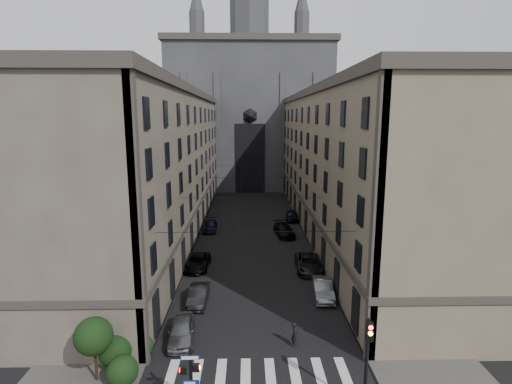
{
  "coord_description": "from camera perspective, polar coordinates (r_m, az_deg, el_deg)",
  "views": [
    {
      "loc": [
        -0.6,
        -16.71,
        15.37
      ],
      "look_at": [
        0.07,
        13.66,
        9.63
      ],
      "focal_mm": 28.0,
      "sensor_mm": 36.0,
      "label": 1
    }
  ],
  "objects": [
    {
      "name": "car_left_far",
      "position": [
        55.2,
        -6.62,
        -4.8
      ],
      "size": [
        2.04,
        4.76,
        1.37
      ],
      "primitive_type": "imported",
      "rotation": [
        0.0,
        0.0,
        0.03
      ],
      "color": "black",
      "rests_on": "ground"
    },
    {
      "name": "car_right_midnear",
      "position": [
        41.46,
        7.49,
        -10.05
      ],
      "size": [
        2.7,
        5.46,
        1.49
      ],
      "primitive_type": "imported",
      "rotation": [
        0.0,
        0.0,
        -0.04
      ],
      "color": "black",
      "rests_on": "ground"
    },
    {
      "name": "car_right_near",
      "position": [
        35.9,
        9.53,
        -13.48
      ],
      "size": [
        1.88,
        4.67,
        1.51
      ],
      "primitive_type": "imported",
      "rotation": [
        0.0,
        0.0,
        -0.06
      ],
      "color": "slate",
      "rests_on": "ground"
    },
    {
      "name": "pedestrian",
      "position": [
        28.83,
        5.53,
        -19.59
      ],
      "size": [
        0.46,
        0.65,
        1.7
      ],
      "primitive_type": "imported",
      "rotation": [
        0.0,
        0.0,
        1.49
      ],
      "color": "black",
      "rests_on": "ground"
    },
    {
      "name": "gothic_tower",
      "position": [
        91.7,
        -0.92,
        12.22
      ],
      "size": [
        35.0,
        23.0,
        58.0
      ],
      "color": "#2D2D33",
      "rests_on": "ground"
    },
    {
      "name": "car_right_far",
      "position": [
        60.29,
        5.16,
        -3.38
      ],
      "size": [
        2.08,
        4.47,
        1.48
      ],
      "primitive_type": "imported",
      "rotation": [
        0.0,
        0.0,
        -0.08
      ],
      "color": "black",
      "rests_on": "ground"
    },
    {
      "name": "car_left_midfar",
      "position": [
        41.98,
        -8.39,
        -9.88
      ],
      "size": [
        2.53,
        5.08,
        1.38
      ],
      "primitive_type": "imported",
      "rotation": [
        0.0,
        0.0,
        -0.05
      ],
      "color": "black",
      "rests_on": "ground"
    },
    {
      "name": "building_left",
      "position": [
        54.58,
        -14.91,
        4.01
      ],
      "size": [
        13.6,
        60.6,
        18.85
      ],
      "color": "#50463D",
      "rests_on": "ground"
    },
    {
      "name": "car_left_midnear",
      "position": [
        34.76,
        -8.26,
        -14.38
      ],
      "size": [
        1.54,
        4.27,
        1.4
      ],
      "primitive_type": "imported",
      "rotation": [
        0.0,
        0.0,
        -0.01
      ],
      "color": "black",
      "rests_on": "ground"
    },
    {
      "name": "zebra_crossing",
      "position": [
        26.6,
        0.28,
        -24.58
      ],
      "size": [
        11.0,
        3.2,
        0.01
      ],
      "primitive_type": "cube",
      "color": "beige",
      "rests_on": "ground"
    },
    {
      "name": "shrub_cluster",
      "position": [
        26.86,
        -19.96,
        -20.34
      ],
      "size": [
        3.9,
        4.4,
        3.9
      ],
      "color": "black",
      "rests_on": "sidewalk_left"
    },
    {
      "name": "car_right_midfar",
      "position": [
        52.67,
        4.03,
        -5.42
      ],
      "size": [
        2.84,
        5.52,
        1.53
      ],
      "primitive_type": "imported",
      "rotation": [
        0.0,
        0.0,
        0.14
      ],
      "color": "black",
      "rests_on": "ground"
    },
    {
      "name": "tram_wires",
      "position": [
        52.97,
        -0.61,
        1.88
      ],
      "size": [
        14.0,
        60.0,
        0.43
      ],
      "color": "black",
      "rests_on": "ground"
    },
    {
      "name": "car_left_near",
      "position": [
        29.79,
        -10.6,
        -18.88
      ],
      "size": [
        2.14,
        4.55,
        1.5
      ],
      "primitive_type": "imported",
      "rotation": [
        0.0,
        0.0,
        0.08
      ],
      "color": "slate",
      "rests_on": "ground"
    },
    {
      "name": "traffic_light_right",
      "position": [
        23.05,
        15.63,
        -21.34
      ],
      "size": [
        0.34,
        0.5,
        5.2
      ],
      "color": "black",
      "rests_on": "ground"
    },
    {
      "name": "pedestrian_signal_left",
      "position": [
        22.59,
        -9.3,
        -24.74
      ],
      "size": [
        1.02,
        0.38,
        4.0
      ],
      "color": "black",
      "rests_on": "ground"
    },
    {
      "name": "building_right",
      "position": [
        54.88,
        13.6,
        4.1
      ],
      "size": [
        13.6,
        60.6,
        18.85
      ],
      "color": "brown",
      "rests_on": "ground"
    },
    {
      "name": "sidewalk_right",
      "position": [
        55.99,
        10.26,
        -5.32
      ],
      "size": [
        7.0,
        80.0,
        0.15
      ],
      "primitive_type": "cube",
      "color": "#383533",
      "rests_on": "ground"
    },
    {
      "name": "sidewalk_left",
      "position": [
        55.77,
        -11.5,
        -5.43
      ],
      "size": [
        7.0,
        80.0,
        0.15
      ],
      "primitive_type": "cube",
      "color": "#383533",
      "rests_on": "ground"
    }
  ]
}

